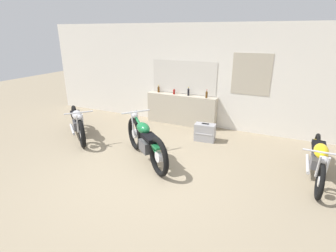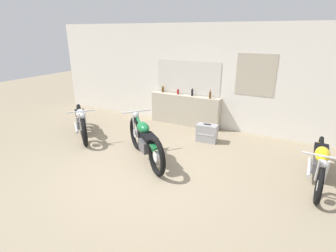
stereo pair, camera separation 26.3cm
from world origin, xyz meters
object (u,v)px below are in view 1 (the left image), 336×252
Objects in this scene: bottle_left_center at (174,91)px; bottle_center at (188,92)px; motorcycle_silver at (78,122)px; bottle_leftmost at (159,89)px; bottle_right_center at (207,94)px; motorcycle_green at (146,141)px; hard_case_silver at (205,132)px; motorcycle_yellow at (318,158)px.

bottle_center is at bearing 1.27° from bottle_left_center.
bottle_left_center is at bearing 49.27° from motorcycle_silver.
bottle_right_center is (1.50, -0.08, 0.01)m from bottle_leftmost.
motorcycle_green is at bearing -79.86° from bottle_left_center.
bottle_center is 3.08m from motorcycle_silver.
hard_case_silver is at bearing -28.23° from bottle_leftmost.
hard_case_silver is at bearing 21.00° from motorcycle_silver.
motorcycle_green is (0.96, -2.50, -0.53)m from bottle_leftmost.
bottle_leftmost is 0.10× the size of motorcycle_yellow.
bottle_left_center is (0.52, -0.04, -0.01)m from bottle_leftmost.
motorcycle_green is at bearing -68.98° from bottle_leftmost.
bottle_leftmost is 0.12× the size of motorcycle_green.
motorcycle_yellow is at bearing -28.01° from bottle_center.
bottle_leftmost reaches higher than hard_case_silver.
bottle_leftmost is 0.96m from bottle_center.
bottle_right_center is 3.20m from motorcycle_yellow.
motorcycle_yellow is (4.17, -1.74, -0.57)m from bottle_leftmost.
bottle_leftmost is 0.52m from bottle_left_center.
motorcycle_green is 1.03× the size of motorcycle_silver.
bottle_left_center is at bearing 177.60° from bottle_right_center.
hard_case_silver is (1.76, -0.94, -0.75)m from bottle_leftmost.
motorcycle_green is (-0.54, -2.41, -0.54)m from bottle_right_center.
motorcycle_silver is at bearing 169.80° from motorcycle_green.
motorcycle_silver is (-2.20, -2.07, -0.58)m from bottle_center.
motorcycle_yellow is 1.26× the size of motorcycle_silver.
bottle_left_center is 0.77× the size of bottle_right_center.
motorcycle_green is (-3.21, -0.75, 0.05)m from motorcycle_yellow.
bottle_leftmost is at bearing 59.24° from motorcycle_silver.
motorcycle_yellow is at bearing -22.70° from bottle_leftmost.
bottle_left_center is 2.54m from motorcycle_green.
motorcycle_yellow is (3.65, -1.70, -0.56)m from bottle_left_center.
bottle_center is at bearing 90.09° from motorcycle_green.
bottle_right_center is 0.44× the size of hard_case_silver.
motorcycle_yellow is 5.43m from motorcycle_silver.
motorcycle_silver is (-5.42, -0.36, 0.01)m from motorcycle_yellow.
hard_case_silver is (0.80, -0.91, -0.77)m from bottle_center.
bottle_center is 0.55m from bottle_right_center.
bottle_leftmost is 1.50m from bottle_right_center.
bottle_leftmost is 4.55m from motorcycle_yellow.
bottle_center is 0.47× the size of hard_case_silver.
bottle_leftmost is 0.13× the size of motorcycle_silver.
bottle_left_center is at bearing 155.01° from motorcycle_yellow.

